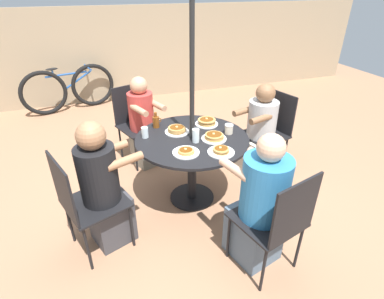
% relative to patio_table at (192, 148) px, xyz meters
% --- Properties ---
extents(ground_plane, '(12.00, 12.00, 0.00)m').
position_rel_patio_table_xyz_m(ground_plane, '(0.00, 0.00, -0.63)').
color(ground_plane, '#9E7051').
extents(back_fence, '(10.00, 0.06, 1.73)m').
position_rel_patio_table_xyz_m(back_fence, '(0.00, 3.50, 0.24)').
color(back_fence, tan).
rests_on(back_fence, ground).
extents(patio_table, '(1.14, 1.14, 0.75)m').
position_rel_patio_table_xyz_m(patio_table, '(0.00, 0.00, 0.00)').
color(patio_table, black).
rests_on(patio_table, ground).
extents(umbrella_pole, '(0.05, 0.05, 2.13)m').
position_rel_patio_table_xyz_m(umbrella_pole, '(0.00, 0.00, 0.44)').
color(umbrella_pole, black).
rests_on(umbrella_pole, ground).
extents(patio_chair_north, '(0.58, 0.58, 0.97)m').
position_rel_patio_table_xyz_m(patio_chair_north, '(0.31, -1.11, -0.07)').
color(patio_chair_north, black).
rests_on(patio_chair_north, ground).
extents(diner_north, '(0.47, 0.56, 1.20)m').
position_rel_patio_table_xyz_m(diner_north, '(0.26, -0.93, -0.08)').
color(diner_north, slate).
rests_on(diner_north, ground).
extents(patio_chair_east, '(0.58, 0.58, 0.97)m').
position_rel_patio_table_xyz_m(patio_chair_east, '(1.11, 0.31, -0.07)').
color(patio_chair_east, black).
rests_on(patio_chair_east, ground).
extents(diner_east, '(0.53, 0.44, 1.13)m').
position_rel_patio_table_xyz_m(diner_east, '(0.93, 0.26, -0.11)').
color(diner_east, beige).
rests_on(diner_east, ground).
extents(patio_chair_south, '(0.61, 0.61, 0.97)m').
position_rel_patio_table_xyz_m(patio_chair_south, '(-0.41, 1.08, -0.07)').
color(patio_chair_south, black).
rests_on(patio_chair_south, ground).
extents(diner_south, '(0.44, 0.53, 1.15)m').
position_rel_patio_table_xyz_m(diner_south, '(-0.34, 0.91, -0.09)').
color(diner_south, gray).
rests_on(diner_south, ground).
extents(patio_chair_west, '(0.61, 0.61, 0.97)m').
position_rel_patio_table_xyz_m(patio_chair_west, '(-1.08, -0.41, -0.07)').
color(patio_chair_west, black).
rests_on(patio_chair_west, ground).
extents(diner_west, '(0.55, 0.46, 1.21)m').
position_rel_patio_table_xyz_m(diner_west, '(-0.90, -0.35, -0.06)').
color(diner_west, '#3D3D42').
rests_on(diner_west, ground).
extents(pancake_plate_a, '(0.25, 0.25, 0.06)m').
position_rel_patio_table_xyz_m(pancake_plate_a, '(0.16, -0.37, 0.14)').
color(pancake_plate_a, white).
rests_on(pancake_plate_a, patio_table).
extents(pancake_plate_b, '(0.25, 0.25, 0.07)m').
position_rel_patio_table_xyz_m(pancake_plate_b, '(-0.11, 0.16, 0.15)').
color(pancake_plate_b, white).
rests_on(pancake_plate_b, patio_table).
extents(pancake_plate_c, '(0.25, 0.25, 0.07)m').
position_rel_patio_table_xyz_m(pancake_plate_c, '(0.20, -0.10, 0.15)').
color(pancake_plate_c, white).
rests_on(pancake_plate_c, patio_table).
extents(pancake_plate_d, '(0.25, 0.25, 0.05)m').
position_rel_patio_table_xyz_m(pancake_plate_d, '(-0.15, -0.27, 0.14)').
color(pancake_plate_d, white).
rests_on(pancake_plate_d, patio_table).
extents(pancake_plate_e, '(0.25, 0.25, 0.07)m').
position_rel_patio_table_xyz_m(pancake_plate_e, '(0.25, 0.24, 0.15)').
color(pancake_plate_e, white).
rests_on(pancake_plate_e, patio_table).
extents(syrup_bottle, '(0.09, 0.07, 0.17)m').
position_rel_patio_table_xyz_m(syrup_bottle, '(-0.28, 0.35, 0.19)').
color(syrup_bottle, brown).
rests_on(syrup_bottle, patio_table).
extents(coffee_cup, '(0.09, 0.09, 0.10)m').
position_rel_patio_table_xyz_m(coffee_cup, '(0.39, -0.03, 0.17)').
color(coffee_cup, beige).
rests_on(coffee_cup, patio_table).
extents(drinking_glass_a, '(0.07, 0.07, 0.13)m').
position_rel_patio_table_xyz_m(drinking_glass_a, '(0.01, -0.09, 0.19)').
color(drinking_glass_a, silver).
rests_on(drinking_glass_a, patio_table).
extents(drinking_glass_b, '(0.07, 0.07, 0.11)m').
position_rel_patio_table_xyz_m(drinking_glass_b, '(-0.44, 0.16, 0.18)').
color(drinking_glass_b, silver).
rests_on(drinking_glass_b, patio_table).
extents(bicycle, '(1.62, 0.54, 0.81)m').
position_rel_patio_table_xyz_m(bicycle, '(-1.28, 3.18, -0.23)').
color(bicycle, black).
rests_on(bicycle, ground).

